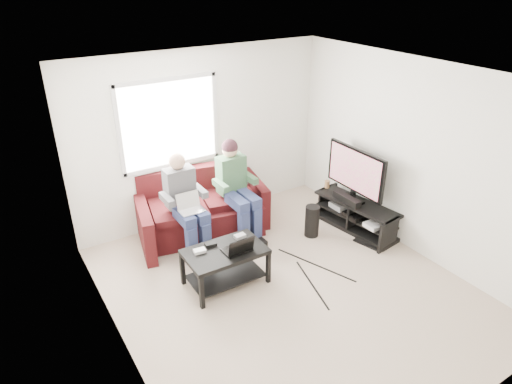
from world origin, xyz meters
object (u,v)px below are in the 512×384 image
at_px(sofa, 202,210).
at_px(end_table, 241,198).
at_px(subwoofer, 312,221).
at_px(coffee_table, 225,259).
at_px(tv_stand, 356,217).
at_px(tv, 355,172).

distance_m(sofa, end_table, 0.78).
height_order(subwoofer, end_table, end_table).
xyz_separation_m(coffee_table, subwoofer, (1.62, 0.32, -0.12)).
bearing_deg(subwoofer, tv_stand, -16.65).
distance_m(subwoofer, end_table, 1.26).
bearing_deg(coffee_table, tv_stand, 2.94).
bearing_deg(tv, end_table, 133.80).
xyz_separation_m(sofa, tv_stand, (1.97, -1.19, -0.13)).
relative_size(coffee_table, tv_stand, 0.71).
bearing_deg(end_table, tv_stand, -48.33).
distance_m(tv_stand, end_table, 1.81).
xyz_separation_m(coffee_table, tv, (2.29, 0.22, 0.54)).
bearing_deg(sofa, tv, -29.12).
height_order(sofa, coffee_table, sofa).
distance_m(sofa, subwoofer, 1.63).
bearing_deg(tv_stand, coffee_table, -177.06).
relative_size(coffee_table, subwoofer, 2.08).
height_order(tv_stand, end_table, end_table).
distance_m(sofa, coffee_table, 1.35).
bearing_deg(sofa, tv_stand, -31.26).
distance_m(tv_stand, tv, 0.71).
height_order(coffee_table, subwoofer, coffee_table).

